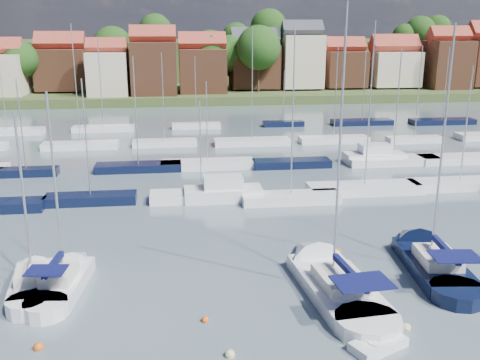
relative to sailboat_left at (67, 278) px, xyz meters
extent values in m
plane|color=#404C56|center=(16.30, 35.30, -0.37)|extent=(260.00, 260.00, 0.00)
cube|color=white|center=(-0.09, -0.86, -0.12)|extent=(3.07, 6.09, 1.20)
cone|color=white|center=(0.31, 2.78, -0.12)|extent=(2.74, 3.10, 2.44)
cylinder|color=white|center=(-0.41, -3.78, -0.12)|extent=(2.69, 2.69, 1.20)
cube|color=silver|center=(-0.14, -1.27, 0.83)|extent=(1.97, 2.61, 0.70)
cylinder|color=#B2B2B7|center=(-0.05, -0.46, 5.91)|extent=(0.14, 0.14, 10.85)
cylinder|color=#B2B2B7|center=(-0.23, -2.08, 1.68)|extent=(0.45, 3.25, 0.10)
cube|color=#0D1041|center=(-0.23, -2.08, 1.83)|extent=(0.64, 3.11, 0.35)
cube|color=#0D1041|center=(-0.34, -3.13, 1.98)|extent=(2.22, 1.68, 0.08)
cube|color=white|center=(15.91, -3.35, -0.12)|extent=(4.22, 8.66, 1.20)
cone|color=white|center=(15.45, 1.87, -0.12)|extent=(3.84, 4.37, 3.49)
cylinder|color=white|center=(16.28, -7.52, -0.12)|extent=(3.79, 3.79, 1.20)
cube|color=silver|center=(15.96, -3.93, 0.83)|extent=(2.74, 3.69, 0.70)
cylinder|color=#B2B2B7|center=(15.86, -2.77, 8.24)|extent=(0.14, 0.14, 15.52)
cylinder|color=#B2B2B7|center=(16.06, -5.09, 1.68)|extent=(0.51, 4.65, 0.10)
cube|color=#0D1041|center=(16.06, -5.09, 1.83)|extent=(0.69, 4.43, 0.35)
cube|color=#0D1041|center=(16.19, -6.59, 1.98)|extent=(3.14, 2.35, 0.08)
cube|color=black|center=(22.96, -1.15, -0.12)|extent=(4.02, 7.95, 1.20)
cone|color=black|center=(23.50, 3.60, -0.12)|extent=(3.58, 4.05, 3.18)
cylinder|color=black|center=(22.53, -4.94, -0.12)|extent=(3.52, 3.52, 1.20)
cube|color=silver|center=(22.90, -1.67, 0.83)|extent=(2.57, 3.41, 0.70)
cylinder|color=#B2B2B7|center=(23.02, -0.62, 7.72)|extent=(0.14, 0.14, 14.47)
cylinder|color=#B2B2B7|center=(22.78, -2.73, 1.68)|extent=(0.58, 4.23, 0.10)
cube|color=#0D1041|center=(22.78, -2.73, 1.83)|extent=(0.75, 4.04, 0.35)
cube|color=#0D1041|center=(22.63, -4.10, 1.98)|extent=(2.90, 2.20, 0.08)
cube|color=white|center=(-1.83, -0.73, -0.12)|extent=(2.95, 5.67, 1.20)
cone|color=white|center=(-2.28, 2.63, -0.12)|extent=(2.59, 2.91, 2.26)
cylinder|color=white|center=(-1.48, -3.42, -0.12)|extent=(2.54, 2.54, 1.20)
cube|color=silver|center=(-1.78, -1.10, 0.83)|extent=(1.86, 2.45, 0.70)
cylinder|color=#B2B2B7|center=(-1.88, -0.35, 5.36)|extent=(0.14, 0.14, 9.75)
cylinder|color=#B2B2B7|center=(-1.68, -1.85, 1.68)|extent=(0.49, 3.00, 0.10)
cube|color=white|center=(16.26, -9.05, -0.17)|extent=(3.12, 2.39, 0.56)
cylinder|color=white|center=(16.26, -9.05, -0.01)|extent=(1.32, 1.32, 0.36)
sphere|color=#D85914|center=(-0.08, -7.03, -0.37)|extent=(0.50, 0.50, 0.50)
sphere|color=beige|center=(9.07, -8.77, -0.37)|extent=(0.50, 0.50, 0.50)
sphere|color=#D85914|center=(8.09, -5.49, -0.37)|extent=(0.41, 0.41, 0.41)
sphere|color=beige|center=(18.39, -7.54, -0.37)|extent=(0.43, 0.43, 0.43)
sphere|color=#D85914|center=(17.84, 2.54, -0.37)|extent=(0.41, 0.41, 0.41)
cube|color=black|center=(-0.80, 15.84, -0.02)|extent=(8.01, 2.24, 1.00)
cylinder|color=#B2B2B7|center=(-0.80, 15.84, 5.56)|extent=(0.12, 0.12, 10.16)
cube|color=white|center=(9.04, 15.51, -0.02)|extent=(9.22, 2.58, 1.00)
cylinder|color=#B2B2B7|center=(9.04, 15.51, 4.57)|extent=(0.12, 0.12, 8.18)
cube|color=white|center=(16.94, 13.91, -0.02)|extent=(8.78, 2.46, 1.00)
cylinder|color=#B2B2B7|center=(16.94, 13.91, 6.01)|extent=(0.12, 0.12, 11.06)
cube|color=white|center=(24.54, 15.97, -0.02)|extent=(10.79, 3.02, 1.00)
cylinder|color=#B2B2B7|center=(24.54, 15.97, 7.92)|extent=(0.12, 0.12, 14.87)
cube|color=white|center=(34.29, 16.33, -0.02)|extent=(10.13, 2.84, 1.00)
cylinder|color=#B2B2B7|center=(34.29, 16.33, 5.28)|extent=(0.12, 0.12, 9.59)
cube|color=white|center=(10.99, 15.30, 0.13)|extent=(7.00, 2.60, 1.40)
cube|color=white|center=(10.99, 15.30, 1.23)|extent=(3.50, 2.20, 1.30)
cube|color=black|center=(-8.94, 26.29, -0.02)|extent=(6.54, 1.83, 1.00)
cylinder|color=#B2B2B7|center=(-8.94, 26.29, 5.17)|extent=(0.12, 0.12, 9.37)
cube|color=black|center=(2.75, 26.94, -0.02)|extent=(9.30, 2.60, 1.00)
cylinder|color=#B2B2B7|center=(2.75, 26.94, 6.22)|extent=(0.12, 0.12, 11.48)
cube|color=white|center=(10.36, 27.32, -0.02)|extent=(10.40, 2.91, 1.00)
cylinder|color=#B2B2B7|center=(10.36, 27.32, 4.87)|extent=(0.12, 0.12, 8.77)
cube|color=black|center=(19.78, 26.59, -0.02)|extent=(8.80, 2.46, 1.00)
cylinder|color=#B2B2B7|center=(19.78, 26.59, 7.65)|extent=(0.12, 0.12, 14.33)
cube|color=white|center=(31.70, 26.47, -0.02)|extent=(10.73, 3.00, 1.00)
cylinder|color=#B2B2B7|center=(31.70, 26.47, 6.55)|extent=(0.12, 0.12, 12.14)
cube|color=white|center=(40.13, 26.27, -0.02)|extent=(10.48, 2.93, 1.00)
cylinder|color=#B2B2B7|center=(40.13, 26.27, 5.62)|extent=(0.12, 0.12, 10.28)
cube|color=white|center=(29.77, 27.30, 0.13)|extent=(7.00, 2.60, 1.40)
cube|color=white|center=(29.77, 27.30, 1.23)|extent=(3.50, 2.20, 1.30)
cube|color=white|center=(-5.41, 39.51, -0.02)|extent=(9.71, 2.72, 1.00)
cylinder|color=#B2B2B7|center=(-5.41, 39.51, 7.92)|extent=(0.12, 0.12, 14.88)
cube|color=white|center=(5.47, 39.81, -0.02)|extent=(8.49, 2.38, 1.00)
cylinder|color=#B2B2B7|center=(5.47, 39.81, 6.14)|extent=(0.12, 0.12, 11.31)
cube|color=white|center=(17.10, 39.08, -0.02)|extent=(10.16, 2.85, 1.00)
cylinder|color=#B2B2B7|center=(17.10, 39.08, 7.78)|extent=(0.12, 0.12, 14.59)
cube|color=white|center=(28.48, 39.20, -0.02)|extent=(9.53, 2.67, 1.00)
cylinder|color=#B2B2B7|center=(28.48, 39.20, 6.44)|extent=(0.12, 0.12, 11.91)
cube|color=white|center=(39.46, 37.81, -0.02)|extent=(7.62, 2.13, 1.00)
cylinder|color=#B2B2B7|center=(39.46, 37.81, 6.55)|extent=(0.12, 0.12, 12.13)
cube|color=white|center=(-17.82, 50.98, -0.02)|extent=(10.37, 2.90, 1.00)
cylinder|color=#B2B2B7|center=(-17.82, 50.98, 7.08)|extent=(0.12, 0.12, 13.20)
cube|color=white|center=(-3.95, 51.86, -0.02)|extent=(9.24, 2.59, 1.00)
cylinder|color=#B2B2B7|center=(-3.95, 51.86, 7.07)|extent=(0.12, 0.12, 13.17)
cube|color=white|center=(10.22, 52.61, -0.02)|extent=(7.57, 2.12, 1.00)
cylinder|color=#B2B2B7|center=(10.22, 52.61, 5.60)|extent=(0.12, 0.12, 10.24)
cube|color=black|center=(24.19, 52.77, -0.02)|extent=(6.58, 1.84, 1.00)
cylinder|color=#B2B2B7|center=(24.19, 52.77, 4.49)|extent=(0.12, 0.12, 8.01)
cube|color=black|center=(37.24, 52.71, -0.02)|extent=(9.92, 2.78, 1.00)
cylinder|color=#B2B2B7|center=(37.24, 52.71, 5.94)|extent=(0.12, 0.12, 10.92)
cube|color=black|center=(50.59, 51.67, -0.02)|extent=(10.55, 2.95, 1.00)
cylinder|color=#B2B2B7|center=(50.59, 51.67, 6.24)|extent=(0.12, 0.12, 11.51)
cube|color=#3A4723|center=(16.30, 112.30, -0.07)|extent=(200.00, 70.00, 3.00)
cube|color=#3A4723|center=(16.30, 137.30, 4.63)|extent=(200.00, 60.00, 14.00)
cube|color=beige|center=(-28.53, 87.49, 5.51)|extent=(9.35, 10.04, 8.56)
cube|color=brown|center=(-17.34, 93.09, 6.20)|extent=(10.37, 9.97, 8.73)
cube|color=#973A2C|center=(-17.34, 93.09, 11.83)|extent=(10.57, 5.13, 5.13)
cube|color=beige|center=(-6.44, 84.31, 5.71)|extent=(8.09, 8.80, 8.96)
cube|color=#973A2C|center=(-6.44, 84.31, 11.18)|extent=(8.25, 4.00, 4.00)
cube|color=brown|center=(2.96, 85.24, 6.72)|extent=(9.36, 10.17, 10.97)
cube|color=#973A2C|center=(2.96, 85.24, 13.35)|extent=(9.54, 4.63, 4.63)
cube|color=brown|center=(13.26, 86.95, 5.94)|extent=(9.90, 8.56, 9.42)
cube|color=#973A2C|center=(13.26, 86.95, 11.87)|extent=(10.10, 4.90, 4.90)
cube|color=brown|center=(25.40, 91.95, 6.58)|extent=(10.59, 8.93, 9.49)
cube|color=#383A42|center=(25.40, 91.95, 12.62)|extent=(10.80, 5.24, 5.24)
cube|color=beige|center=(36.01, 91.10, 7.66)|extent=(9.01, 8.61, 11.65)
cube|color=#383A42|center=(36.01, 91.10, 14.58)|extent=(9.19, 4.46, 4.46)
cube|color=brown|center=(46.48, 92.30, 5.83)|extent=(9.10, 9.34, 8.00)
cube|color=#973A2C|center=(46.48, 92.30, 10.95)|extent=(9.28, 4.50, 4.50)
cube|color=beige|center=(58.26, 91.90, 5.77)|extent=(10.86, 9.59, 7.88)
cube|color=#973A2C|center=(58.26, 91.90, 11.04)|extent=(11.07, 5.37, 5.37)
cube|color=brown|center=(70.06, 89.22, 6.72)|extent=(9.18, 9.96, 10.97)
cube|color=#973A2C|center=(70.06, 89.22, 13.33)|extent=(9.36, 4.54, 4.54)
cylinder|color=#382619|center=(73.08, 110.81, 8.15)|extent=(0.50, 0.50, 4.47)
sphere|color=#2C5119|center=(73.08, 110.81, 14.21)|extent=(8.18, 8.18, 8.18)
cylinder|color=#382619|center=(19.77, 91.23, 3.46)|extent=(0.50, 0.50, 4.46)
sphere|color=#2C5119|center=(19.77, 91.23, 9.51)|extent=(8.15, 8.15, 8.15)
cylinder|color=#382619|center=(31.53, 108.98, 8.21)|extent=(0.50, 0.50, 5.15)
sphere|color=#2C5119|center=(31.53, 108.98, 15.19)|extent=(9.41, 9.41, 9.41)
cylinder|color=#382619|center=(2.76, 111.62, 8.31)|extent=(0.50, 0.50, 4.56)
sphere|color=#2C5119|center=(2.76, 111.62, 14.50)|extent=(8.34, 8.34, 8.34)
cylinder|color=#382619|center=(-6.93, 100.55, 3.81)|extent=(0.50, 0.50, 5.15)
sphere|color=#2C5119|center=(-6.93, 100.55, 10.80)|extent=(9.42, 9.42, 9.42)
cylinder|color=#382619|center=(-22.37, 102.62, 6.39)|extent=(0.50, 0.50, 3.42)
sphere|color=#2C5119|center=(-22.37, 102.62, 11.04)|extent=(6.26, 6.26, 6.26)
cylinder|color=#382619|center=(30.06, 100.01, 3.12)|extent=(0.50, 0.50, 3.77)
sphere|color=#2C5119|center=(30.06, 100.01, 8.23)|extent=(6.89, 6.89, 6.89)
cylinder|color=#382619|center=(25.35, 86.24, 3.84)|extent=(0.50, 0.50, 5.21)
sphere|color=#2C5119|center=(25.35, 86.24, 10.92)|extent=(9.53, 9.53, 9.53)
cylinder|color=#382619|center=(78.24, 96.93, 2.72)|extent=(0.50, 0.50, 2.97)
sphere|color=#2C5119|center=(78.24, 96.93, 6.76)|extent=(5.44, 5.44, 5.44)
cylinder|color=#382619|center=(15.16, 89.06, 3.65)|extent=(0.50, 0.50, 4.84)
sphere|color=#2C5119|center=(15.16, 89.06, 10.22)|extent=(8.85, 8.85, 8.85)
cylinder|color=#382619|center=(68.98, 111.02, 7.80)|extent=(0.50, 0.50, 3.72)
sphere|color=#2C5119|center=(68.98, 111.02, 12.84)|extent=(6.80, 6.80, 6.80)
cylinder|color=#382619|center=(70.35, 89.43, 3.26)|extent=(0.50, 0.50, 4.05)
sphere|color=#2C5119|center=(70.35, 89.43, 8.75)|extent=(7.40, 7.40, 7.40)
cylinder|color=#382619|center=(-24.66, 88.10, 3.24)|extent=(0.50, 0.50, 4.00)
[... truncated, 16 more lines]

